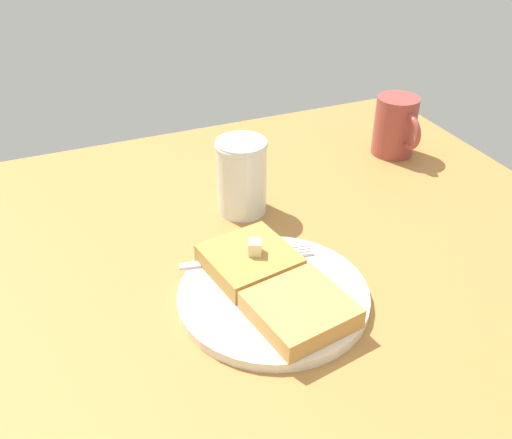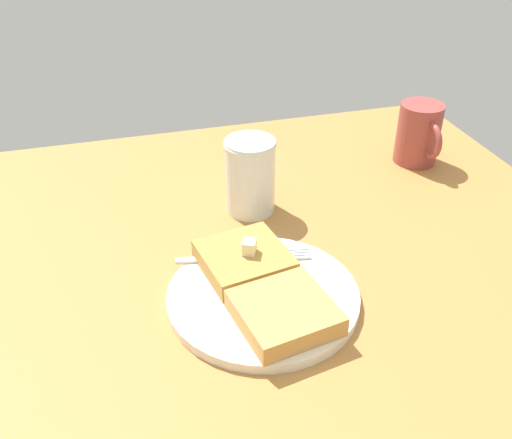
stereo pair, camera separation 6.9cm
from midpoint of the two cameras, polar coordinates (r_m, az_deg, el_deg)
table_surface at (r=63.41cm, az=-2.28°, el=-10.15°), size 95.87×95.87×2.78cm
plate at (r=63.33cm, az=-1.38°, el=-7.69°), size 21.19×21.19×1.18cm
toast_slice_left at (r=65.60cm, az=-3.64°, el=-4.20°), size 10.84×10.89×2.28cm
toast_slice_middle at (r=59.13cm, az=1.12°, el=-9.13°), size 10.84×10.89×2.28cm
butter_pat_primary at (r=64.30cm, az=-3.15°, el=-2.89°), size 2.10×2.03×1.63cm
fork at (r=67.66cm, az=-2.96°, el=-3.85°), size 4.29×16.00×0.36cm
syrup_jar at (r=76.50cm, az=-4.01°, el=3.88°), size 6.95×6.95×10.36cm
coffee_mug at (r=93.52cm, az=11.77°, el=9.08°), size 9.68×6.63×9.49cm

